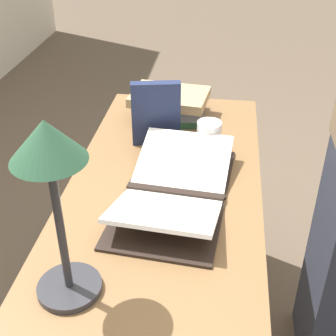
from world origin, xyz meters
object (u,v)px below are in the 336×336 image
(book_standing_upright, at_px, (156,114))
(reading_lamp, at_px, (51,171))
(open_book, at_px, (175,189))
(book_stack_tall, at_px, (170,104))
(coffee_mug, at_px, (209,136))

(book_standing_upright, bearing_deg, reading_lamp, 161.14)
(open_book, bearing_deg, book_stack_tall, 14.14)
(coffee_mug, bearing_deg, reading_lamp, 157.63)
(open_book, bearing_deg, book_standing_upright, 23.48)
(open_book, height_order, reading_lamp, reading_lamp)
(book_stack_tall, xyz_separation_m, coffee_mug, (-0.23, -0.16, -0.00))
(open_book, distance_m, book_standing_upright, 0.33)
(book_standing_upright, bearing_deg, open_book, -173.07)
(open_book, distance_m, coffee_mug, 0.29)
(open_book, xyz_separation_m, book_stack_tall, (0.51, 0.08, 0.03))
(book_stack_tall, xyz_separation_m, book_standing_upright, (-0.20, 0.02, 0.06))
(book_stack_tall, height_order, coffee_mug, coffee_mug)
(book_stack_tall, distance_m, book_standing_upright, 0.21)
(open_book, xyz_separation_m, reading_lamp, (-0.39, 0.19, 0.29))
(book_standing_upright, relative_size, reading_lamp, 0.52)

